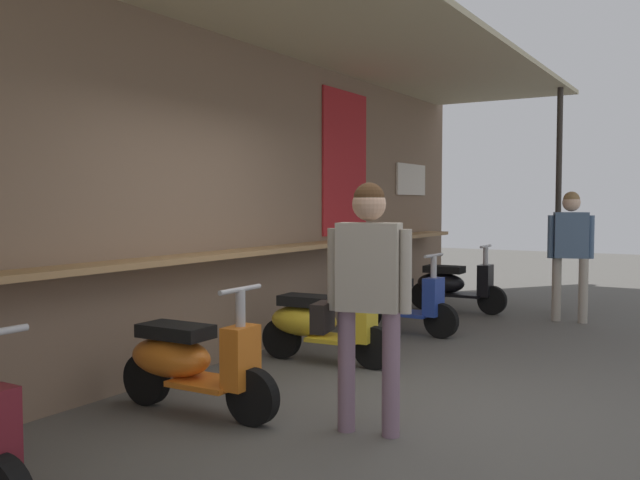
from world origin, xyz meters
TOP-DOWN VIEW (x-y plane):
  - ground_plane at (0.00, 0.00)m, footprint 35.71×35.71m
  - market_stall_facade at (0.00, 1.85)m, footprint 12.75×2.47m
  - scooter_orange at (-0.89, 1.08)m, footprint 0.46×1.40m
  - scooter_yellow at (0.99, 1.08)m, footprint 0.49×1.40m
  - scooter_blue at (2.77, 1.08)m, footprint 0.47×1.40m
  - scooter_black at (4.68, 1.08)m, footprint 0.46×1.40m
  - shopper_with_handbag at (-0.62, -0.26)m, footprint 0.37×0.67m
  - shopper_browsing at (4.64, -0.54)m, footprint 0.33×0.55m

SIDE VIEW (x-z plane):
  - ground_plane at x=0.00m, z-range 0.00..0.00m
  - scooter_orange at x=-0.89m, z-range -0.10..0.87m
  - scooter_yellow at x=0.99m, z-range -0.10..0.87m
  - scooter_blue at x=2.77m, z-range -0.10..0.87m
  - scooter_black at x=4.68m, z-range -0.10..0.87m
  - shopper_with_handbag at x=-0.62m, z-range 0.19..1.88m
  - shopper_browsing at x=4.64m, z-range 0.20..1.90m
  - market_stall_facade at x=0.00m, z-range 0.20..3.45m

